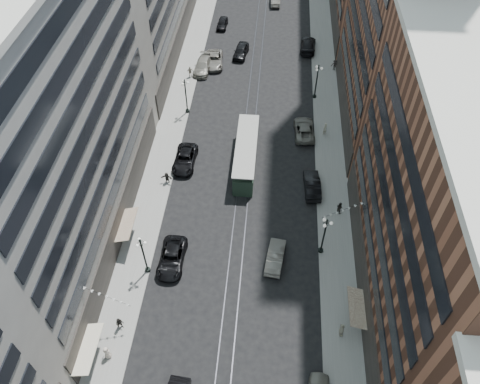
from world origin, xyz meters
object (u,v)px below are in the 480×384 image
(lamppost_se_far, at_px, (324,235))
(car_12, at_px, (308,45))
(pedestrian_5, at_px, (167,178))
(car_extra_2, at_px, (214,60))
(pedestrian_7, at_px, (340,207))
(pedestrian_9, at_px, (335,65))
(lamppost_se_mid, at_px, (317,80))
(car_14, at_px, (275,0))
(car_11, at_px, (304,129))
(streetcar, at_px, (246,155))
(lamppost_sw_far, at_px, (144,255))
(pedestrian_1, at_px, (107,353))
(car_8, at_px, (203,66))
(car_10, at_px, (312,185))
(pedestrian_2, at_px, (120,324))
(pedestrian_4, at_px, (342,330))
(car_7, at_px, (185,159))
(car_13, at_px, (241,51))
(car_9, at_px, (222,23))
(car_2, at_px, (172,258))
(pedestrian_6, at_px, (190,72))
(pedestrian_8, at_px, (325,129))
(car_extra_0, at_px, (275,256))
(lamppost_sw_mid, at_px, (186,95))

(lamppost_se_far, height_order, car_12, lamppost_se_far)
(pedestrian_5, distance_m, car_extra_2, 26.92)
(pedestrian_7, distance_m, pedestrian_9, 29.75)
(lamppost_se_mid, bearing_deg, pedestrian_5, -134.43)
(lamppost_se_mid, distance_m, car_14, 30.32)
(car_12, height_order, pedestrian_5, pedestrian_5)
(car_11, relative_size, pedestrian_7, 3.49)
(streetcar, height_order, pedestrian_5, streetcar)
(lamppost_sw_far, bearing_deg, pedestrian_1, -99.71)
(pedestrian_9, bearing_deg, lamppost_sw_far, -105.48)
(car_8, bearing_deg, car_12, 28.83)
(car_10, bearing_deg, pedestrian_5, -2.96)
(lamppost_se_mid, distance_m, car_12, 13.66)
(pedestrian_2, height_order, pedestrian_4, pedestrian_4)
(pedestrian_5, bearing_deg, pedestrian_1, -86.92)
(car_7, relative_size, pedestrian_7, 3.56)
(car_13, distance_m, pedestrian_9, 15.54)
(lamppost_sw_far, distance_m, car_9, 51.88)
(car_11, relative_size, car_14, 1.17)
(pedestrian_7, bearing_deg, car_14, -29.11)
(pedestrian_1, distance_m, pedestrian_5, 22.48)
(pedestrian_1, bearing_deg, streetcar, -103.24)
(lamppost_se_mid, bearing_deg, car_extra_2, 154.26)
(car_2, height_order, pedestrian_9, pedestrian_9)
(car_14, distance_m, pedestrian_6, 28.55)
(pedestrian_8, bearing_deg, streetcar, -10.72)
(pedestrian_4, height_order, car_14, pedestrian_4)
(pedestrian_9, bearing_deg, pedestrian_7, -78.63)
(car_14, distance_m, pedestrian_7, 52.46)
(car_8, height_order, car_13, car_13)
(lamppost_se_far, height_order, pedestrian_6, lamppost_se_far)
(lamppost_se_far, height_order, pedestrian_5, lamppost_se_far)
(car_7, relative_size, car_extra_0, 1.18)
(pedestrian_4, distance_m, pedestrian_9, 45.17)
(car_12, relative_size, car_extra_0, 1.21)
(lamppost_sw_mid, relative_size, lamppost_se_mid, 1.00)
(car_10, distance_m, pedestrian_9, 26.60)
(lamppost_se_far, distance_m, car_9, 50.43)
(car_2, relative_size, car_10, 1.10)
(lamppost_se_mid, xyz_separation_m, car_2, (-16.00, -30.66, -2.30))
(lamppost_sw_far, xyz_separation_m, car_14, (11.59, 61.45, -2.30))
(lamppost_sw_mid, height_order, lamppost_se_mid, same)
(car_13, height_order, car_14, car_13)
(car_13, bearing_deg, lamppost_sw_far, -90.87)
(streetcar, relative_size, car_12, 2.00)
(pedestrian_2, bearing_deg, car_9, 73.84)
(car_8, distance_m, car_extra_2, 2.41)
(streetcar, xyz_separation_m, car_12, (8.40, 28.26, -0.65))
(lamppost_sw_far, distance_m, car_8, 37.99)
(lamppost_sw_far, distance_m, streetcar, 19.56)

